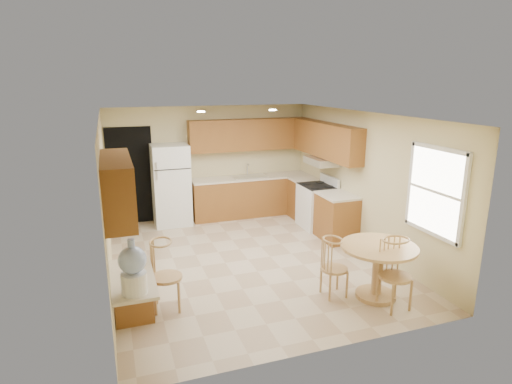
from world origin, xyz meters
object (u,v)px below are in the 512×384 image
object	(u,v)px
refrigerator	(171,185)
dining_table	(378,264)
chair_table_a	(338,264)
chair_table_b	(400,270)
water_crock	(133,269)
chair_desk	(167,271)
stove	(317,206)

from	to	relation	value
refrigerator	dining_table	distance (m)	4.85
chair_table_a	chair_table_b	xyz separation A→B (m)	(0.60, -0.60, 0.07)
chair_table_a	water_crock	world-z (taller)	water_crock
chair_desk	water_crock	xyz separation A→B (m)	(-0.45, -0.83, 0.46)
chair_table_b	chair_desk	bearing A→B (deg)	-22.25
refrigerator	water_crock	size ratio (longest dim) A/B	2.76
chair_table_b	stove	bearing A→B (deg)	-102.29
refrigerator	chair_table_a	bearing A→B (deg)	-67.08
dining_table	chair_desk	world-z (taller)	chair_desk
chair_desk	water_crock	size ratio (longest dim) A/B	1.55
chair_table_b	chair_desk	distance (m)	3.10
water_crock	refrigerator	bearing A→B (deg)	76.92
chair_table_a	chair_table_b	bearing A→B (deg)	45.50
dining_table	chair_table_b	world-z (taller)	chair_table_b
refrigerator	chair_table_b	world-z (taller)	refrigerator
chair_table_a	water_crock	size ratio (longest dim) A/B	1.38
dining_table	chair_table_b	size ratio (longest dim) A/B	1.09
stove	water_crock	size ratio (longest dim) A/B	1.73
water_crock	dining_table	bearing A→B (deg)	4.38
refrigerator	stove	distance (m)	3.15
water_crock	chair_table_b	bearing A→B (deg)	-2.94
chair_table_b	refrigerator	bearing A→B (deg)	-66.98
chair_table_a	water_crock	distance (m)	2.86
chair_desk	water_crock	bearing A→B (deg)	-20.16
chair_table_b	water_crock	xyz separation A→B (m)	(-3.38, 0.17, 0.46)
chair_table_a	chair_desk	size ratio (longest dim) A/B	0.89
dining_table	chair_desk	xyz separation A→B (m)	(-2.88, 0.57, 0.07)
stove	water_crock	world-z (taller)	water_crock
water_crock	chair_desk	bearing A→B (deg)	61.44
chair_table_a	stove	bearing A→B (deg)	158.65
stove	dining_table	bearing A→B (deg)	-101.02
dining_table	chair_desk	bearing A→B (deg)	168.79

